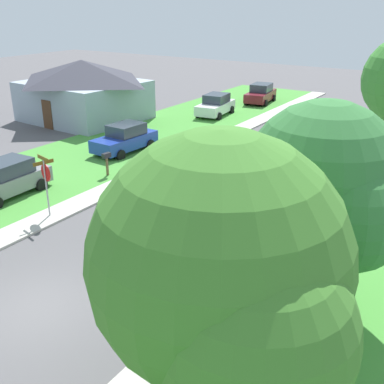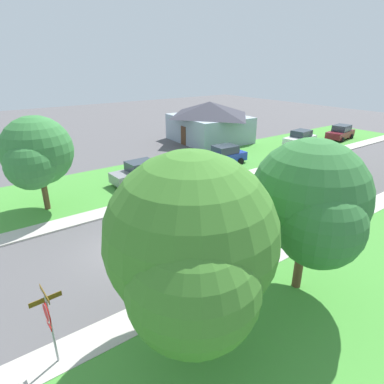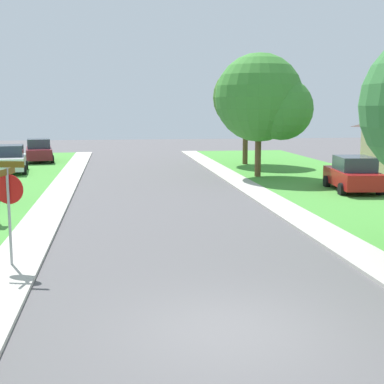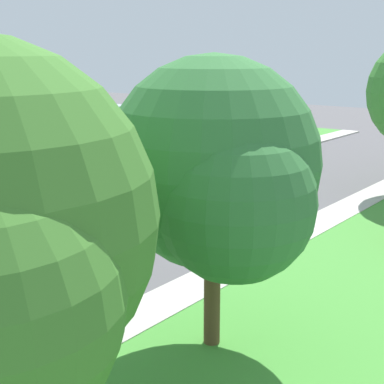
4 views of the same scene
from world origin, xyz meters
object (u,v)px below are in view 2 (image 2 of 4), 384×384
Objects in this scene: stop_sign_near_corner at (48,317)px; car_white_kerbside_mid at (300,138)px; stop_sign_far_corner at (156,173)px; tree_across_right at (36,154)px; car_maroon_driveway_right at (341,133)px; car_blue_far_down_street at (224,155)px; fire_hydrant at (193,317)px; house_left_setback at (209,121)px; mailbox at (204,167)px; tree_sidewalk_far at (192,248)px; tree_across_left at (311,204)px; car_grey_near_corner at (140,172)px.

stop_sign_near_corner reaches higher than car_white_kerbside_mid.
stop_sign_near_corner is 13.31m from stop_sign_far_corner.
tree_across_right is (-11.99, 2.51, 1.88)m from stop_sign_near_corner.
car_maroon_driveway_right is 18.30m from car_blue_far_down_street.
fire_hydrant is at bearing -24.19° from stop_sign_far_corner.
house_left_setback is (-11.74, 14.08, 0.49)m from stop_sign_far_corner.
car_blue_far_down_street is 16.14m from tree_across_right.
car_maroon_driveway_right is 34.26m from tree_across_right.
fire_hydrant is at bearing -66.97° from car_maroon_driveway_right.
fire_hydrant is (14.62, -25.64, -0.44)m from car_white_kerbside_mid.
tree_across_right reaches higher than mailbox.
fire_hydrant is at bearing -44.35° from car_blue_far_down_street.
tree_sidewalk_far is at bearing -59.61° from car_white_kerbside_mid.
stop_sign_far_corner is 0.46× the size of tree_across_right.
mailbox is at bearing 127.20° from stop_sign_near_corner.
stop_sign_near_corner is at bearing -104.46° from tree_across_left.
tree_across_right is at bearing -172.04° from fire_hydrant.
stop_sign_far_corner is 0.63× the size of car_blue_far_down_street.
car_maroon_driveway_right is 0.75× the size of tree_across_right.
tree_sidewalk_far is at bearing -66.20° from car_maroon_driveway_right.
car_maroon_driveway_right is at bearing 56.30° from house_left_setback.
car_grey_near_corner is (-3.56, 0.54, -1.01)m from stop_sign_far_corner.
car_maroon_driveway_right is 26.87m from car_grey_near_corner.
tree_sidewalk_far reaches higher than mailbox.
mailbox is at bearing 104.95° from stop_sign_far_corner.
house_left_setback reaches higher than car_blue_far_down_street.
house_left_setback reaches higher than car_maroon_driveway_right.
tree_across_left is 4.85× the size of mailbox.
car_maroon_driveway_right is 0.48× the size of house_left_setback.
car_blue_far_down_street is 1.00× the size of car_grey_near_corner.
car_white_kerbside_mid is 27.68m from tree_across_right.
stop_sign_far_corner is at bearing -69.30° from car_blue_far_down_street.
tree_across_left is 15.73m from tree_across_right.
tree_sidewalk_far is at bearing -21.74° from car_grey_near_corner.
car_blue_far_down_street is at bearing 93.70° from tree_across_right.
stop_sign_far_corner is 18.34m from house_left_setback.
car_grey_near_corner is 0.69× the size of tree_across_left.
car_maroon_driveway_right is 1.03× the size of car_grey_near_corner.
car_maroon_driveway_right is at bearing 88.16° from car_blue_far_down_street.
tree_sidewalk_far is at bearing -25.37° from stop_sign_far_corner.
stop_sign_near_corner is 0.63× the size of car_blue_far_down_street.
car_white_kerbside_mid is 1.02× the size of car_blue_far_down_street.
fire_hydrant is at bearing 140.83° from tree_sidewalk_far.
car_grey_near_corner is at bearing 158.26° from tree_sidewalk_far.
tree_across_right reaches higher than car_maroon_driveway_right.
house_left_setback is (-8.30, 4.97, 1.50)m from car_blue_far_down_street.
mailbox is (-1.39, 5.19, -0.88)m from stop_sign_far_corner.
stop_sign_far_corner is 0.62× the size of car_white_kerbside_mid.
fire_hydrant is 15.87m from mailbox.
car_white_kerbside_mid is at bearing 39.90° from house_left_setback.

